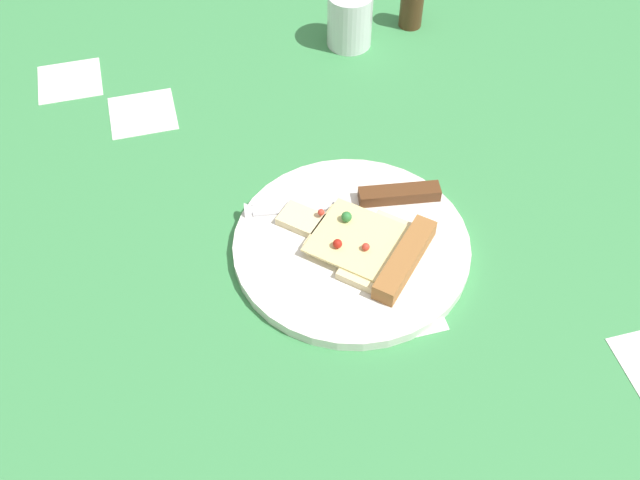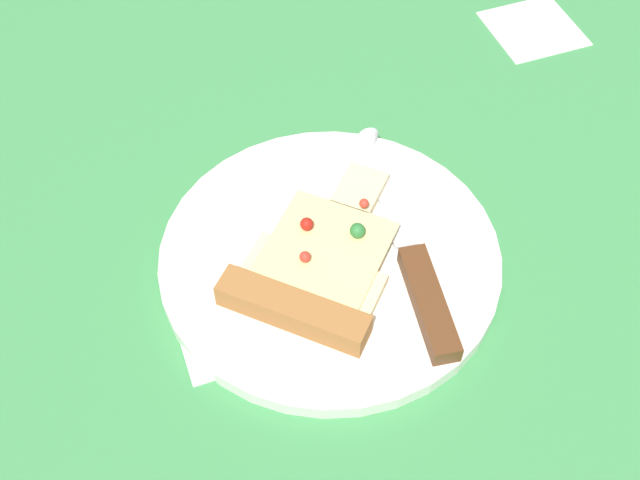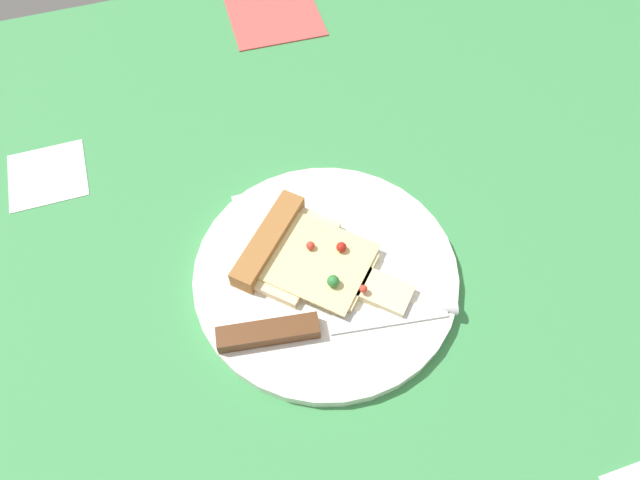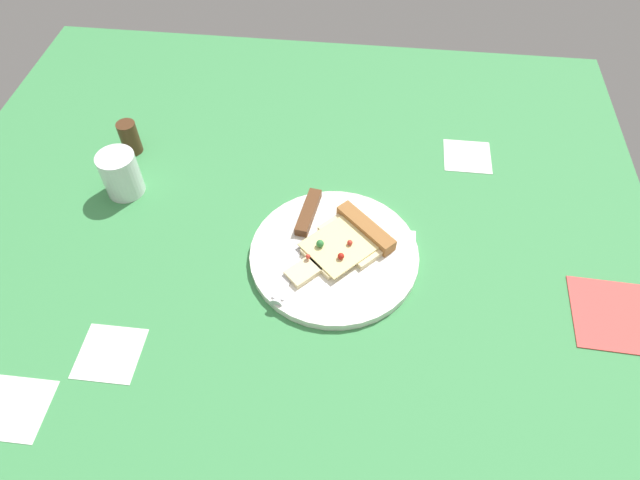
% 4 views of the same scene
% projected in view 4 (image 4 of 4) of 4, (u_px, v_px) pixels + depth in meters
% --- Properties ---
extents(ground_plane, '(1.29, 1.29, 0.03)m').
position_uv_depth(ground_plane, '(279.00, 258.00, 0.94)').
color(ground_plane, '#3D8C4C').
rests_on(ground_plane, ground).
extents(plate, '(0.28, 0.28, 0.01)m').
position_uv_depth(plate, '(334.00, 256.00, 0.92)').
color(plate, white).
rests_on(plate, ground_plane).
extents(pizza_slice, '(0.18, 0.18, 0.03)m').
position_uv_depth(pizza_slice, '(346.00, 242.00, 0.92)').
color(pizza_slice, beige).
rests_on(pizza_slice, plate).
extents(knife, '(0.24, 0.05, 0.02)m').
position_uv_depth(knife, '(301.00, 232.00, 0.93)').
color(knife, silver).
rests_on(knife, plate).
extents(drinking_glass, '(0.07, 0.07, 0.08)m').
position_uv_depth(drinking_glass, '(121.00, 174.00, 0.99)').
color(drinking_glass, white).
rests_on(drinking_glass, ground_plane).
extents(pepper_shaker, '(0.04, 0.04, 0.07)m').
position_uv_depth(pepper_shaker, '(130.00, 138.00, 1.06)').
color(pepper_shaker, '#4C2D19').
rests_on(pepper_shaker, ground_plane).
extents(napkin, '(0.13, 0.13, 0.00)m').
position_uv_depth(napkin, '(615.00, 315.00, 0.85)').
color(napkin, '#E54C47').
rests_on(napkin, ground_plane).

